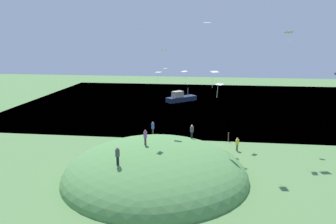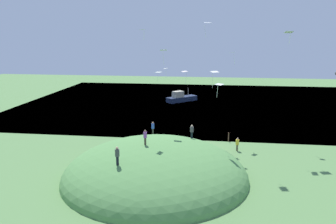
{
  "view_description": "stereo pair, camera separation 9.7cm",
  "coord_description": "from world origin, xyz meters",
  "px_view_note": "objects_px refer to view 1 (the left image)",
  "views": [
    {
      "loc": [
        45.35,
        1.93,
        15.25
      ],
      "look_at": [
        4.74,
        -3.29,
        5.94
      ],
      "focal_mm": 36.63,
      "sensor_mm": 36.0,
      "label": 1
    },
    {
      "loc": [
        45.33,
        2.03,
        15.25
      ],
      "look_at": [
        4.74,
        -3.29,
        5.94
      ],
      "focal_mm": 36.63,
      "sensor_mm": 36.0,
      "label": 2
    }
  ],
  "objects_px": {
    "kite_0": "(142,30)",
    "person_with_child": "(145,135)",
    "mooring_post": "(228,137)",
    "person_on_hilltop": "(237,143)",
    "kite_6": "(233,53)",
    "kite_1": "(165,69)",
    "kite_5": "(184,72)",
    "kite_8": "(219,85)",
    "kite_11": "(289,32)",
    "person_walking_path": "(192,130)",
    "kite_7": "(289,33)",
    "kite_12": "(163,51)",
    "kite_14": "(158,72)",
    "boat_on_lake": "(181,98)",
    "kite_10": "(214,73)",
    "person_watching_kites": "(117,154)",
    "kite_3": "(207,23)",
    "person_near_shore": "(153,127)"
  },
  "relations": [
    {
      "from": "person_walking_path",
      "to": "kite_3",
      "type": "xyz_separation_m",
      "value": [
        -10.11,
        1.33,
        12.56
      ]
    },
    {
      "from": "kite_10",
      "to": "person_walking_path",
      "type": "bearing_deg",
      "value": -37.57
    },
    {
      "from": "kite_14",
      "to": "kite_6",
      "type": "bearing_deg",
      "value": 100.79
    },
    {
      "from": "kite_0",
      "to": "kite_7",
      "type": "relative_size",
      "value": 0.54
    },
    {
      "from": "kite_5",
      "to": "kite_7",
      "type": "distance_m",
      "value": 15.34
    },
    {
      "from": "kite_12",
      "to": "kite_0",
      "type": "bearing_deg",
      "value": -32.89
    },
    {
      "from": "boat_on_lake",
      "to": "person_near_shore",
      "type": "xyz_separation_m",
      "value": [
        36.41,
        -0.22,
        2.95
      ]
    },
    {
      "from": "boat_on_lake",
      "to": "kite_3",
      "type": "bearing_deg",
      "value": 59.54
    },
    {
      "from": "kite_8",
      "to": "kite_7",
      "type": "bearing_deg",
      "value": 141.56
    },
    {
      "from": "kite_0",
      "to": "person_with_child",
      "type": "bearing_deg",
      "value": 13.4
    },
    {
      "from": "kite_0",
      "to": "kite_11",
      "type": "height_order",
      "value": "kite_0"
    },
    {
      "from": "kite_5",
      "to": "kite_12",
      "type": "height_order",
      "value": "kite_12"
    },
    {
      "from": "boat_on_lake",
      "to": "kite_12",
      "type": "relative_size",
      "value": 3.85
    },
    {
      "from": "kite_0",
      "to": "boat_on_lake",
      "type": "bearing_deg",
      "value": 179.12
    },
    {
      "from": "kite_8",
      "to": "kite_11",
      "type": "relative_size",
      "value": 1.04
    },
    {
      "from": "kite_6",
      "to": "kite_11",
      "type": "height_order",
      "value": "kite_11"
    },
    {
      "from": "person_walking_path",
      "to": "kite_10",
      "type": "height_order",
      "value": "kite_10"
    },
    {
      "from": "kite_1",
      "to": "kite_5",
      "type": "bearing_deg",
      "value": 89.72
    },
    {
      "from": "person_near_shore",
      "to": "mooring_post",
      "type": "relative_size",
      "value": 1.21
    },
    {
      "from": "boat_on_lake",
      "to": "kite_10",
      "type": "distance_m",
      "value": 37.56
    },
    {
      "from": "mooring_post",
      "to": "person_on_hilltop",
      "type": "bearing_deg",
      "value": 14.17
    },
    {
      "from": "kite_6",
      "to": "kite_0",
      "type": "bearing_deg",
      "value": -42.14
    },
    {
      "from": "person_with_child",
      "to": "person_walking_path",
      "type": "height_order",
      "value": "person_with_child"
    },
    {
      "from": "kite_12",
      "to": "kite_14",
      "type": "relative_size",
      "value": 1.42
    },
    {
      "from": "person_near_shore",
      "to": "mooring_post",
      "type": "xyz_separation_m",
      "value": [
        -6.85,
        9.91,
        -3.1
      ]
    },
    {
      "from": "kite_11",
      "to": "mooring_post",
      "type": "xyz_separation_m",
      "value": [
        -2.74,
        -6.78,
        -14.78
      ]
    },
    {
      "from": "person_walking_path",
      "to": "kite_6",
      "type": "xyz_separation_m",
      "value": [
        -10.14,
        4.98,
        8.5
      ]
    },
    {
      "from": "person_near_shore",
      "to": "kite_8",
      "type": "relative_size",
      "value": 1.03
    },
    {
      "from": "kite_10",
      "to": "kite_6",
      "type": "bearing_deg",
      "value": 160.04
    },
    {
      "from": "person_near_shore",
      "to": "kite_12",
      "type": "bearing_deg",
      "value": 141.31
    },
    {
      "from": "boat_on_lake",
      "to": "mooring_post",
      "type": "xyz_separation_m",
      "value": [
        29.56,
        9.69,
        -0.15
      ]
    },
    {
      "from": "boat_on_lake",
      "to": "mooring_post",
      "type": "distance_m",
      "value": 31.11
    },
    {
      "from": "person_watching_kites",
      "to": "mooring_post",
      "type": "relative_size",
      "value": 1.32
    },
    {
      "from": "kite_7",
      "to": "kite_11",
      "type": "distance_m",
      "value": 4.61
    },
    {
      "from": "person_on_hilltop",
      "to": "kite_5",
      "type": "bearing_deg",
      "value": -159.73
    },
    {
      "from": "person_watching_kites",
      "to": "kite_12",
      "type": "xyz_separation_m",
      "value": [
        -11.15,
        2.8,
        8.96
      ]
    },
    {
      "from": "mooring_post",
      "to": "kite_14",
      "type": "bearing_deg",
      "value": -84.51
    },
    {
      "from": "kite_5",
      "to": "kite_7",
      "type": "relative_size",
      "value": 0.93
    },
    {
      "from": "person_with_child",
      "to": "kite_5",
      "type": "height_order",
      "value": "kite_5"
    },
    {
      "from": "person_with_child",
      "to": "mooring_post",
      "type": "bearing_deg",
      "value": -85.33
    },
    {
      "from": "kite_6",
      "to": "mooring_post",
      "type": "xyz_separation_m",
      "value": [
        0.98,
        -0.18,
        -11.97
      ]
    },
    {
      "from": "person_with_child",
      "to": "kite_7",
      "type": "relative_size",
      "value": 0.82
    },
    {
      "from": "kite_12",
      "to": "mooring_post",
      "type": "xyz_separation_m",
      "value": [
        -7.65,
        8.4,
        -12.62
      ]
    },
    {
      "from": "person_walking_path",
      "to": "kite_8",
      "type": "height_order",
      "value": "kite_8"
    },
    {
      "from": "person_on_hilltop",
      "to": "kite_10",
      "type": "height_order",
      "value": "kite_10"
    },
    {
      "from": "kite_7",
      "to": "kite_14",
      "type": "relative_size",
      "value": 1.56
    },
    {
      "from": "person_near_shore",
      "to": "mooring_post",
      "type": "bearing_deg",
      "value": -156.01
    },
    {
      "from": "kite_7",
      "to": "person_walking_path",
      "type": "bearing_deg",
      "value": -48.96
    },
    {
      "from": "kite_0",
      "to": "kite_3",
      "type": "relative_size",
      "value": 0.51
    },
    {
      "from": "kite_10",
      "to": "mooring_post",
      "type": "height_order",
      "value": "kite_10"
    }
  ]
}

